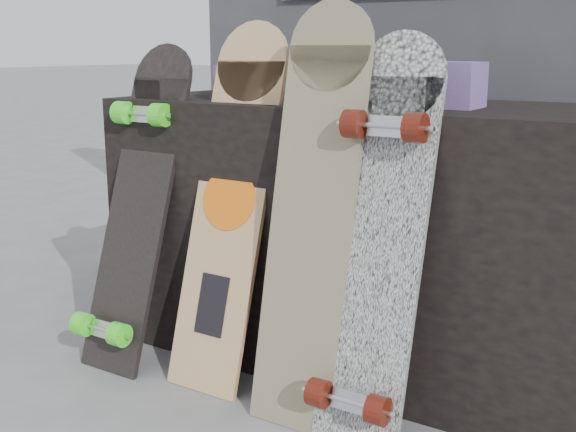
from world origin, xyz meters
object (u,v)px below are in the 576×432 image
Objects in this scene: longboard_geisha at (231,194)px; longboard_cascadia at (378,235)px; vendor_table at (370,235)px; longboard_celtic at (314,202)px; skateboard_dark at (137,200)px.

longboard_cascadia is (0.51, -0.09, -0.03)m from longboard_geisha.
longboard_geisha is at bearing -134.56° from vendor_table.
longboard_celtic reaches higher than vendor_table.
vendor_table is 1.54× the size of longboard_geisha.
skateboard_dark is (-0.83, 0.03, -0.01)m from longboard_cascadia.
skateboard_dark is at bearing -170.64° from longboard_geisha.
vendor_table is at bearing 118.55° from longboard_cascadia.
skateboard_dark is (-0.64, 0.02, -0.07)m from longboard_celtic.
longboard_cascadia is (0.19, -0.01, -0.06)m from longboard_celtic.
vendor_table is 0.45m from longboard_geisha.
skateboard_dark reaches higher than vendor_table.
longboard_celtic reaches higher than skateboard_dark.
longboard_cascadia is at bearing -2.31° from skateboard_dark.
longboard_cascadia is (0.21, -0.39, 0.11)m from vendor_table.
vendor_table is 1.60× the size of longboard_cascadia.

